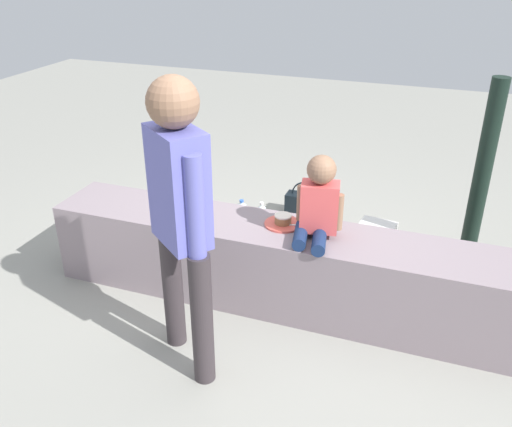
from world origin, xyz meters
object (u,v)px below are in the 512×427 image
at_px(child_seated, 318,203).
at_px(party_cup_red, 276,234).
at_px(handbag_black_leather, 305,204).
at_px(water_bottle_far_side, 242,212).
at_px(gift_bag, 170,220).
at_px(cake_plate, 283,222).
at_px(cake_box_white, 376,233).
at_px(adult_standing, 180,205).
at_px(water_bottle_near_gift, 262,216).

height_order(child_seated, party_cup_red, child_seated).
bearing_deg(handbag_black_leather, water_bottle_far_side, -145.93).
xyz_separation_m(gift_bag, party_cup_red, (0.76, 0.23, -0.10)).
height_order(cake_plate, party_cup_red, cake_plate).
height_order(water_bottle_far_side, handbag_black_leather, handbag_black_leather).
bearing_deg(cake_plate, handbag_black_leather, 98.01).
height_order(cake_box_white, handbag_black_leather, handbag_black_leather).
relative_size(adult_standing, cake_box_white, 5.77).
distance_m(adult_standing, cake_box_white, 1.99).
distance_m(water_bottle_near_gift, party_cup_red, 0.24).
height_order(adult_standing, water_bottle_far_side, adult_standing).
xyz_separation_m(water_bottle_far_side, cake_box_white, (1.04, 0.07, -0.03)).
distance_m(water_bottle_near_gift, handbag_black_leather, 0.42).
bearing_deg(water_bottle_far_side, cake_box_white, 3.92).
distance_m(water_bottle_near_gift, cake_box_white, 0.88).
bearing_deg(adult_standing, cake_plate, 67.85).
height_order(child_seated, water_bottle_far_side, child_seated).
bearing_deg(gift_bag, handbag_black_leather, 40.27).
height_order(child_seated, adult_standing, adult_standing).
relative_size(child_seated, cake_box_white, 1.84).
bearing_deg(cake_box_white, water_bottle_far_side, -176.08).
xyz_separation_m(water_bottle_near_gift, handbag_black_leather, (0.26, 0.32, -0.00)).
height_order(gift_bag, cake_box_white, gift_bag).
bearing_deg(child_seated, cake_plate, 162.31).
bearing_deg(handbag_black_leather, cake_plate, -81.99).
height_order(child_seated, water_bottle_near_gift, child_seated).
distance_m(adult_standing, gift_bag, 1.55).
relative_size(child_seated, party_cup_red, 4.30).
bearing_deg(handbag_black_leather, water_bottle_near_gift, -128.79).
xyz_separation_m(cake_box_white, handbag_black_leather, (-0.61, 0.22, 0.04)).
distance_m(adult_standing, handbag_black_leather, 2.04).
xyz_separation_m(cake_plate, gift_bag, (-1.01, 0.43, -0.38)).
relative_size(water_bottle_far_side, cake_box_white, 0.75).
xyz_separation_m(child_seated, water_bottle_near_gift, (-0.64, 0.90, -0.63)).
bearing_deg(cake_box_white, cake_plate, -115.64).
bearing_deg(water_bottle_near_gift, gift_bag, -146.13).
relative_size(child_seated, adult_standing, 0.32).
xyz_separation_m(cake_plate, water_bottle_far_side, (-0.60, 0.86, -0.44)).
xyz_separation_m(party_cup_red, handbag_black_leather, (0.09, 0.49, 0.04)).
bearing_deg(child_seated, party_cup_red, 122.54).
bearing_deg(handbag_black_leather, child_seated, -72.56).
distance_m(party_cup_red, handbag_black_leather, 0.50).
bearing_deg(cake_plate, cake_box_white, 64.36).
relative_size(water_bottle_near_gift, handbag_black_leather, 0.71).
distance_m(adult_standing, party_cup_red, 1.62).
height_order(water_bottle_far_side, party_cup_red, water_bottle_far_side).
xyz_separation_m(cake_plate, cake_box_white, (0.45, 0.93, -0.47)).
height_order(adult_standing, gift_bag, adult_standing).
bearing_deg(cake_box_white, gift_bag, -161.24).
bearing_deg(cake_plate, party_cup_red, 110.41).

